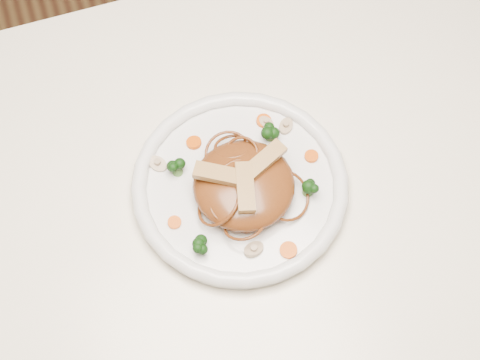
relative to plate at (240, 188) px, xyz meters
name	(u,v)px	position (x,y,z in m)	size (l,w,h in m)	color
ground	(234,354)	(-0.02, -0.03, -0.76)	(4.00, 4.00, 0.00)	#4E2C1A
table	(231,247)	(-0.02, -0.03, -0.11)	(1.20, 0.80, 0.75)	white
plate	(240,188)	(0.00, 0.00, 0.00)	(0.28, 0.28, 0.02)	white
noodle_mound	(244,185)	(0.00, -0.01, 0.03)	(0.13, 0.13, 0.04)	brown
chicken_a	(264,160)	(0.03, 0.00, 0.05)	(0.06, 0.02, 0.01)	tan
chicken_b	(220,174)	(-0.03, 0.00, 0.05)	(0.07, 0.02, 0.01)	tan
chicken_c	(245,187)	(0.00, -0.03, 0.05)	(0.07, 0.02, 0.01)	tan
broccoli_0	(270,131)	(0.06, 0.05, 0.02)	(0.03, 0.03, 0.03)	#0D330A
broccoli_1	(177,167)	(-0.07, 0.04, 0.02)	(0.03, 0.03, 0.03)	#0D330A
broccoli_2	(202,246)	(-0.07, -0.07, 0.02)	(0.02, 0.02, 0.03)	#0D330A
broccoli_3	(309,186)	(0.08, -0.04, 0.03)	(0.03, 0.03, 0.03)	#0D330A
carrot_0	(264,121)	(0.06, 0.08, 0.01)	(0.02, 0.02, 0.01)	#EB5C08
carrot_1	(174,222)	(-0.10, -0.02, 0.01)	(0.02, 0.02, 0.01)	#EB5C08
carrot_2	(311,156)	(0.10, 0.01, 0.01)	(0.02, 0.02, 0.01)	#EB5C08
carrot_3	(194,143)	(-0.04, 0.08, 0.01)	(0.02, 0.02, 0.01)	#EB5C08
carrot_4	(288,250)	(0.03, -0.11, 0.01)	(0.02, 0.02, 0.01)	#EB5C08
mushroom_0	(254,249)	(-0.01, -0.09, 0.01)	(0.03, 0.03, 0.01)	tan
mushroom_1	(286,126)	(0.09, 0.06, 0.01)	(0.02, 0.02, 0.01)	tan
mushroom_2	(158,164)	(-0.09, 0.06, 0.01)	(0.03, 0.03, 0.01)	tan
mushroom_3	(266,123)	(0.06, 0.08, 0.01)	(0.02, 0.02, 0.01)	tan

